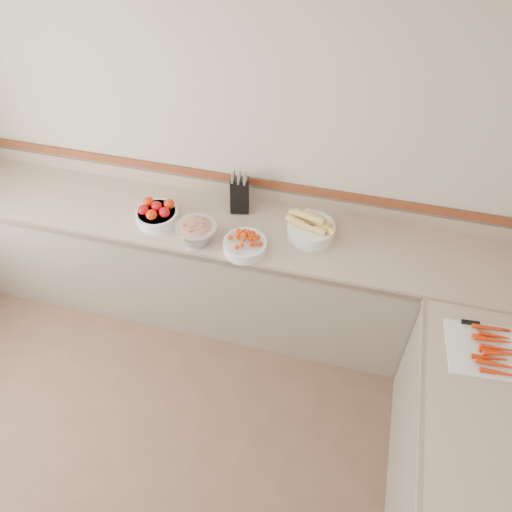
% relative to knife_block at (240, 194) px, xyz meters
% --- Properties ---
extents(back_wall, '(4.00, 0.00, 4.00)m').
position_rel_knife_block_xyz_m(back_wall, '(-0.10, 0.14, 0.28)').
color(back_wall, beige).
rests_on(back_wall, ground_plane).
extents(counter_back, '(4.00, 0.65, 1.08)m').
position_rel_knife_block_xyz_m(counter_back, '(-0.10, -0.19, -0.57)').
color(counter_back, tan).
rests_on(counter_back, ground_plane).
extents(knife_block, '(0.16, 0.18, 0.31)m').
position_rel_knife_block_xyz_m(knife_block, '(0.00, 0.00, 0.00)').
color(knife_block, black).
rests_on(knife_block, counter_back).
extents(tomato_bowl, '(0.29, 0.29, 0.14)m').
position_rel_knife_block_xyz_m(tomato_bowl, '(-0.50, -0.26, -0.06)').
color(tomato_bowl, silver).
rests_on(tomato_bowl, counter_back).
extents(cherry_tomato_bowl, '(0.28, 0.28, 0.15)m').
position_rel_knife_block_xyz_m(cherry_tomato_bowl, '(0.14, -0.38, -0.07)').
color(cherry_tomato_bowl, silver).
rests_on(cherry_tomato_bowl, counter_back).
extents(corn_bowl, '(0.34, 0.31, 0.18)m').
position_rel_knife_block_xyz_m(corn_bowl, '(0.52, -0.15, -0.06)').
color(corn_bowl, silver).
rests_on(corn_bowl, counter_back).
extents(rhubarb_bowl, '(0.27, 0.27, 0.15)m').
position_rel_knife_block_xyz_m(rhubarb_bowl, '(-0.18, -0.37, -0.05)').
color(rhubarb_bowl, '#B2B2BA').
rests_on(rhubarb_bowl, counter_back).
extents(cutting_board, '(0.47, 0.38, 0.06)m').
position_rel_knife_block_xyz_m(cutting_board, '(1.59, -0.79, -0.11)').
color(cutting_board, silver).
rests_on(cutting_board, counter_right).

